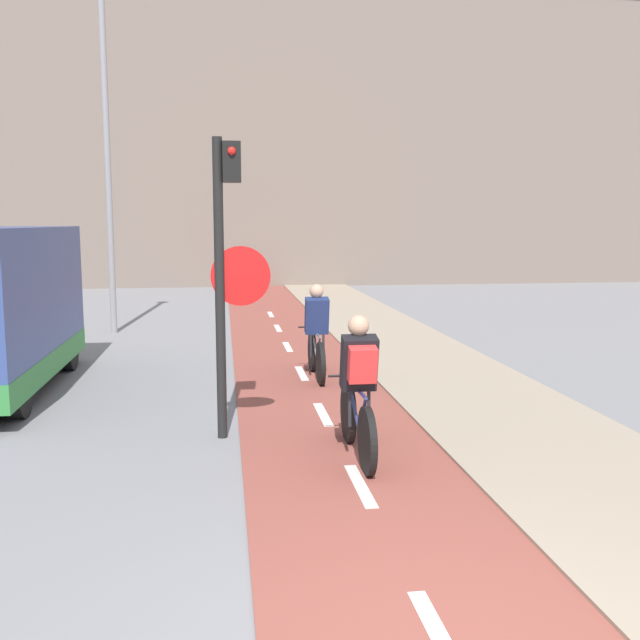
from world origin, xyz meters
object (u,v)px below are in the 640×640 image
street_lamp_far (106,122)px  cyclist_near (358,392)px  cyclist_far (316,337)px  traffic_light_pole (226,256)px

street_lamp_far → cyclist_near: bearing=-67.4°
cyclist_near → cyclist_far: 3.88m
traffic_light_pole → cyclist_far: traffic_light_pole is taller
cyclist_near → cyclist_far: size_ratio=1.02×
street_lamp_far → cyclist_near: 10.63m
traffic_light_pole → street_lamp_far: street_lamp_far is taller
street_lamp_far → cyclist_far: bearing=-53.7°
cyclist_far → street_lamp_far: bearing=126.3°
traffic_light_pole → cyclist_far: 3.53m
traffic_light_pole → cyclist_far: (1.39, 2.92, -1.41)m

